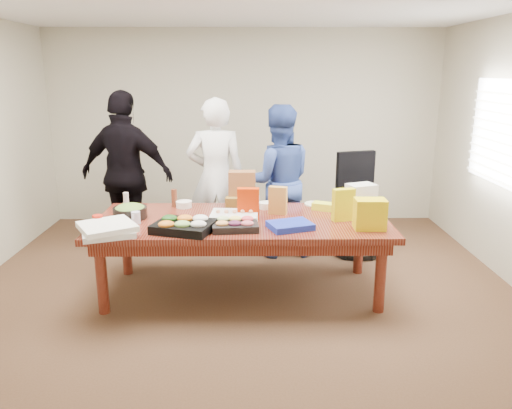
{
  "coord_description": "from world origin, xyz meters",
  "views": [
    {
      "loc": [
        0.09,
        -4.54,
        2.13
      ],
      "look_at": [
        0.14,
        0.1,
        0.87
      ],
      "focal_mm": 34.61,
      "sensor_mm": 36.0,
      "label": 1
    }
  ],
  "objects_px": {
    "person_center": "(216,178)",
    "conference_table": "(242,255)",
    "person_right": "(278,182)",
    "sheet_cake": "(234,217)",
    "salad_bowl": "(130,213)",
    "office_chair": "(358,207)"
  },
  "relations": [
    {
      "from": "person_center",
      "to": "conference_table",
      "type": "bearing_deg",
      "value": 104.99
    },
    {
      "from": "person_right",
      "to": "person_center",
      "type": "bearing_deg",
      "value": -6.15
    },
    {
      "from": "sheet_cake",
      "to": "salad_bowl",
      "type": "xyz_separation_m",
      "value": [
        -1.01,
        0.11,
        0.01
      ]
    },
    {
      "from": "conference_table",
      "to": "office_chair",
      "type": "bearing_deg",
      "value": 37.61
    },
    {
      "from": "person_right",
      "to": "salad_bowl",
      "type": "height_order",
      "value": "person_right"
    },
    {
      "from": "conference_table",
      "to": "office_chair",
      "type": "xyz_separation_m",
      "value": [
        1.34,
        1.04,
        0.2
      ]
    },
    {
      "from": "sheet_cake",
      "to": "salad_bowl",
      "type": "relative_size",
      "value": 1.36
    },
    {
      "from": "person_center",
      "to": "office_chair",
      "type": "bearing_deg",
      "value": 177.24
    },
    {
      "from": "office_chair",
      "to": "salad_bowl",
      "type": "xyz_separation_m",
      "value": [
        -2.43,
        -0.99,
        0.23
      ]
    },
    {
      "from": "conference_table",
      "to": "person_center",
      "type": "bearing_deg",
      "value": 106.62
    },
    {
      "from": "person_right",
      "to": "sheet_cake",
      "type": "relative_size",
      "value": 4.0
    },
    {
      "from": "salad_bowl",
      "to": "sheet_cake",
      "type": "bearing_deg",
      "value": -5.96
    },
    {
      "from": "sheet_cake",
      "to": "office_chair",
      "type": "bearing_deg",
      "value": 41.29
    },
    {
      "from": "conference_table",
      "to": "sheet_cake",
      "type": "bearing_deg",
      "value": -141.32
    },
    {
      "from": "person_center",
      "to": "salad_bowl",
      "type": "bearing_deg",
      "value": 51.5
    },
    {
      "from": "conference_table",
      "to": "salad_bowl",
      "type": "height_order",
      "value": "salad_bowl"
    },
    {
      "from": "salad_bowl",
      "to": "office_chair",
      "type": "bearing_deg",
      "value": 22.1
    },
    {
      "from": "conference_table",
      "to": "person_right",
      "type": "relative_size",
      "value": 1.58
    },
    {
      "from": "office_chair",
      "to": "person_center",
      "type": "xyz_separation_m",
      "value": [
        -1.66,
        0.03,
        0.35
      ]
    },
    {
      "from": "person_right",
      "to": "salad_bowl",
      "type": "xyz_separation_m",
      "value": [
        -1.48,
        -1.0,
        -0.08
      ]
    },
    {
      "from": "salad_bowl",
      "to": "conference_table",
      "type": "bearing_deg",
      "value": -2.63
    },
    {
      "from": "person_center",
      "to": "person_right",
      "type": "distance_m",
      "value": 0.72
    }
  ]
}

